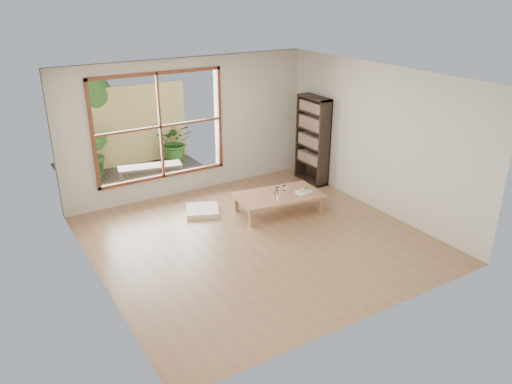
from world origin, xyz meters
TOP-DOWN VIEW (x-y plane):
  - ground at (0.00, 0.00)m, footprint 5.00×5.00m
  - low_table at (0.89, 0.69)m, footprint 1.62×1.05m
  - floor_cushion at (-0.31, 1.36)m, footprint 0.75×0.75m
  - bookshelf at (2.34, 1.60)m, footprint 0.28×0.80m
  - glass_tall at (0.75, 0.56)m, footprint 0.07×0.07m
  - glass_mid at (1.08, 0.78)m, footprint 0.07×0.07m
  - glass_short at (0.93, 0.79)m, footprint 0.07×0.07m
  - glass_small at (0.87, 0.71)m, footprint 0.07×0.07m
  - food_tray at (1.36, 0.54)m, footprint 0.32×0.24m
  - deck at (-0.60, 3.56)m, footprint 2.80×2.00m
  - garden_bench at (-0.62, 3.12)m, footprint 1.31×0.62m
  - bamboo_fence at (-0.60, 4.56)m, footprint 2.80×0.06m
  - shrub_right at (0.40, 4.23)m, footprint 1.02×0.96m
  - shrub_left at (-1.42, 4.13)m, footprint 0.63×0.55m
  - garden_tree at (-1.28, 4.86)m, footprint 1.04×0.85m

SIDE VIEW (x-z plane):
  - ground at x=0.00m, z-range 0.00..0.00m
  - deck at x=-0.60m, z-range -0.03..0.03m
  - floor_cushion at x=-0.31m, z-range 0.00..0.08m
  - low_table at x=0.89m, z-range 0.13..0.46m
  - food_tray at x=1.36m, z-range 0.31..0.40m
  - garden_bench at x=-0.62m, z-range 0.17..0.57m
  - glass_small at x=0.87m, z-range 0.33..0.41m
  - glass_short at x=0.93m, z-range 0.33..0.42m
  - glass_mid at x=1.08m, z-range 0.33..0.43m
  - glass_tall at x=0.75m, z-range 0.33..0.46m
  - shrub_right at x=0.40m, z-range 0.03..0.92m
  - shrub_left at x=-1.42m, z-range 0.02..1.02m
  - bookshelf at x=2.34m, z-range 0.00..1.78m
  - bamboo_fence at x=-0.60m, z-range 0.00..1.80m
  - garden_tree at x=-1.28m, z-range 0.52..2.74m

